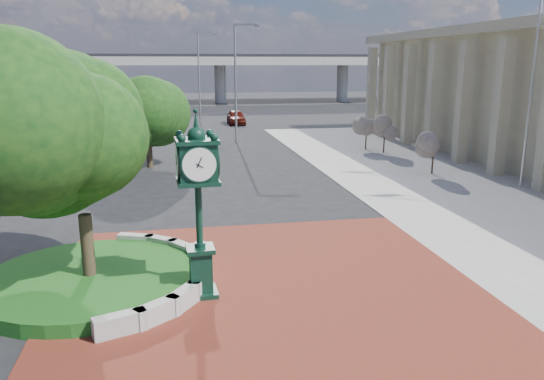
% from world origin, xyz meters
% --- Properties ---
extents(ground, '(200.00, 200.00, 0.00)m').
position_xyz_m(ground, '(0.00, 0.00, 0.00)').
color(ground, black).
rests_on(ground, ground).
extents(plaza, '(12.00, 12.00, 0.04)m').
position_xyz_m(plaza, '(0.00, -1.00, 0.02)').
color(plaza, maroon).
rests_on(plaza, ground).
extents(sidewalk, '(20.00, 50.00, 0.04)m').
position_xyz_m(sidewalk, '(16.00, 10.00, 0.02)').
color(sidewalk, '#9E9B93').
rests_on(sidewalk, ground).
extents(planter_wall, '(2.96, 6.77, 0.54)m').
position_xyz_m(planter_wall, '(-2.71, -0.00, 0.27)').
color(planter_wall, '#9E9B93').
rests_on(planter_wall, ground).
extents(grass_bed, '(6.10, 6.10, 0.40)m').
position_xyz_m(grass_bed, '(-5.00, 0.00, 0.20)').
color(grass_bed, '#164F18').
rests_on(grass_bed, ground).
extents(overpass, '(90.00, 12.00, 7.50)m').
position_xyz_m(overpass, '(-0.22, 70.00, 6.54)').
color(overpass, '#9E9B93').
rests_on(overpass, ground).
extents(tree_planter, '(5.20, 5.20, 6.33)m').
position_xyz_m(tree_planter, '(-5.00, 0.00, 3.72)').
color(tree_planter, '#38281C').
rests_on(tree_planter, ground).
extents(tree_street, '(4.40, 4.40, 5.45)m').
position_xyz_m(tree_street, '(-4.00, 18.00, 3.24)').
color(tree_street, '#38281C').
rests_on(tree_street, ground).
extents(post_clock, '(1.11, 1.11, 5.07)m').
position_xyz_m(post_clock, '(-1.90, -1.16, 2.78)').
color(post_clock, black).
rests_on(post_clock, ground).
extents(parked_car, '(1.81, 4.36, 1.48)m').
position_xyz_m(parked_car, '(3.97, 40.45, 0.74)').
color(parked_car, '#4C120A').
rests_on(parked_car, ground).
extents(flagpole_b, '(1.68, 0.33, 10.86)m').
position_xyz_m(flagpole_b, '(15.00, 8.96, 5.56)').
color(flagpole_b, silver).
rests_on(flagpole_b, ground).
extents(street_lamp_near, '(2.00, 0.82, 9.18)m').
position_xyz_m(street_lamp_near, '(2.66, 27.33, 5.38)').
color(street_lamp_near, slate).
rests_on(street_lamp_near, ground).
extents(street_lamp_far, '(2.10, 0.48, 9.36)m').
position_xyz_m(street_lamp_far, '(0.57, 42.21, 5.49)').
color(street_lamp_far, slate).
rests_on(street_lamp_far, ground).
extents(shrub_near, '(1.20, 1.20, 2.20)m').
position_xyz_m(shrub_near, '(12.08, 12.91, 1.59)').
color(shrub_near, '#38281C').
rests_on(shrub_near, ground).
extents(shrub_mid, '(1.20, 1.20, 2.20)m').
position_xyz_m(shrub_mid, '(12.15, 20.34, 1.59)').
color(shrub_mid, '#38281C').
rests_on(shrub_mid, ground).
extents(shrub_far, '(1.20, 1.20, 2.20)m').
position_xyz_m(shrub_far, '(11.45, 22.10, 1.59)').
color(shrub_far, '#38281C').
rests_on(shrub_far, ground).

